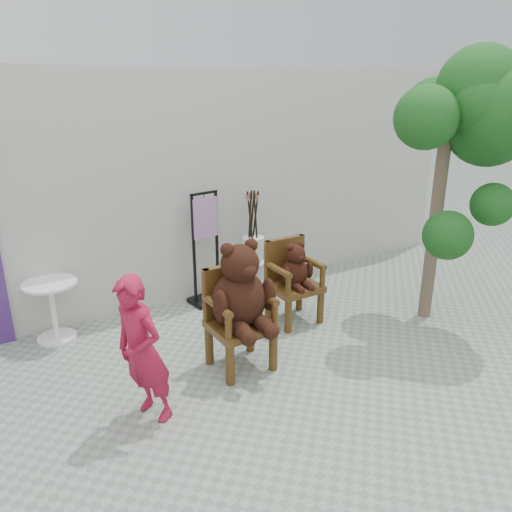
{
  "coord_description": "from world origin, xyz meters",
  "views": [
    {
      "loc": [
        -2.73,
        -3.27,
        2.82
      ],
      "look_at": [
        0.09,
        1.3,
        0.95
      ],
      "focal_mm": 35.0,
      "sensor_mm": 36.0,
      "label": 1
    }
  ],
  "objects_px": {
    "chair_big": "(240,299)",
    "display_stand": "(206,261)",
    "person": "(142,351)",
    "chair_small": "(293,274)",
    "stool_bucket": "(253,249)",
    "tree": "(479,118)",
    "cafe_table": "(52,304)"
  },
  "relations": [
    {
      "from": "chair_small",
      "to": "tree",
      "type": "distance_m",
      "value": 2.71
    },
    {
      "from": "stool_bucket",
      "to": "tree",
      "type": "distance_m",
      "value": 3.2
    },
    {
      "from": "chair_big",
      "to": "tree",
      "type": "xyz_separation_m",
      "value": [
        2.78,
        -0.46,
        1.68
      ]
    },
    {
      "from": "chair_big",
      "to": "chair_small",
      "type": "bearing_deg",
      "value": 29.1
    },
    {
      "from": "tree",
      "to": "cafe_table",
      "type": "bearing_deg",
      "value": 154.0
    },
    {
      "from": "chair_big",
      "to": "tree",
      "type": "bearing_deg",
      "value": -9.36
    },
    {
      "from": "chair_small",
      "to": "cafe_table",
      "type": "distance_m",
      "value": 2.82
    },
    {
      "from": "chair_big",
      "to": "display_stand",
      "type": "relative_size",
      "value": 0.91
    },
    {
      "from": "chair_big",
      "to": "person",
      "type": "distance_m",
      "value": 1.2
    },
    {
      "from": "chair_big",
      "to": "person",
      "type": "height_order",
      "value": "same"
    },
    {
      "from": "tree",
      "to": "chair_small",
      "type": "bearing_deg",
      "value": 147.48
    },
    {
      "from": "chair_big",
      "to": "display_stand",
      "type": "height_order",
      "value": "display_stand"
    },
    {
      "from": "chair_big",
      "to": "cafe_table",
      "type": "height_order",
      "value": "chair_big"
    },
    {
      "from": "stool_bucket",
      "to": "tree",
      "type": "xyz_separation_m",
      "value": [
        1.65,
        -2.06,
        1.81
      ]
    },
    {
      "from": "display_stand",
      "to": "cafe_table",
      "type": "bearing_deg",
      "value": 172.65
    },
    {
      "from": "cafe_table",
      "to": "display_stand",
      "type": "xyz_separation_m",
      "value": [
        1.95,
        -0.0,
        0.14
      ]
    },
    {
      "from": "chair_big",
      "to": "chair_small",
      "type": "distance_m",
      "value": 1.27
    },
    {
      "from": "chair_small",
      "to": "cafe_table",
      "type": "xyz_separation_m",
      "value": [
        -2.62,
        1.03,
        -0.17
      ]
    },
    {
      "from": "person",
      "to": "tree",
      "type": "bearing_deg",
      "value": 65.38
    },
    {
      "from": "chair_big",
      "to": "person",
      "type": "relative_size",
      "value": 1.0
    },
    {
      "from": "stool_bucket",
      "to": "cafe_table",
      "type": "bearing_deg",
      "value": 179.14
    },
    {
      "from": "cafe_table",
      "to": "stool_bucket",
      "type": "bearing_deg",
      "value": -0.86
    },
    {
      "from": "person",
      "to": "cafe_table",
      "type": "xyz_separation_m",
      "value": [
        -0.38,
        1.98,
        -0.25
      ]
    },
    {
      "from": "display_stand",
      "to": "tree",
      "type": "relative_size",
      "value": 0.47
    },
    {
      "from": "stool_bucket",
      "to": "tree",
      "type": "height_order",
      "value": "tree"
    },
    {
      "from": "chair_big",
      "to": "stool_bucket",
      "type": "xyz_separation_m",
      "value": [
        1.13,
        1.6,
        -0.13
      ]
    },
    {
      "from": "display_stand",
      "to": "stool_bucket",
      "type": "xyz_separation_m",
      "value": [
        0.71,
        -0.04,
        0.06
      ]
    },
    {
      "from": "chair_small",
      "to": "stool_bucket",
      "type": "distance_m",
      "value": 0.99
    },
    {
      "from": "person",
      "to": "cafe_table",
      "type": "height_order",
      "value": "person"
    },
    {
      "from": "chair_big",
      "to": "display_stand",
      "type": "bearing_deg",
      "value": 75.39
    },
    {
      "from": "display_stand",
      "to": "tree",
      "type": "distance_m",
      "value": 3.66
    },
    {
      "from": "chair_big",
      "to": "person",
      "type": "xyz_separation_m",
      "value": [
        -1.14,
        -0.34,
        -0.08
      ]
    }
  ]
}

